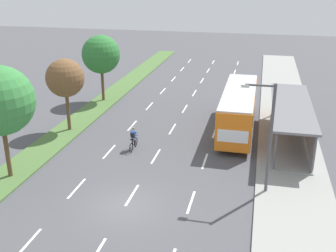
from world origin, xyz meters
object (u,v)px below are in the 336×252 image
at_px(bus_shelter, 294,119).
at_px(bus, 239,106).
at_px(median_tree_third, 101,55).
at_px(median_tree_second, 65,78).
at_px(streetlight, 268,131).
at_px(cyclist, 133,139).

relative_size(bus_shelter, bus, 1.05).
bearing_deg(median_tree_third, bus, -20.28).
height_order(bus, median_tree_third, median_tree_third).
height_order(bus, median_tree_second, median_tree_second).
height_order(bus_shelter, bus, bus).
distance_m(median_tree_second, streetlight, 16.96).
relative_size(bus, median_tree_third, 1.75).
xyz_separation_m(bus, cyclist, (-7.15, -5.71, -1.28)).
distance_m(cyclist, median_tree_second, 7.63).
height_order(cyclist, median_tree_third, median_tree_third).
bearing_deg(bus, bus_shelter, -21.35).
bearing_deg(bus_shelter, streetlight, -104.26).
xyz_separation_m(bus, median_tree_second, (-13.40, -3.28, 2.34)).
distance_m(bus_shelter, median_tree_second, 17.94).
xyz_separation_m(cyclist, median_tree_third, (-6.57, 10.78, 3.92)).
bearing_deg(median_tree_second, cyclist, -21.26).
relative_size(median_tree_second, streetlight, 0.90).
bearing_deg(median_tree_second, median_tree_third, 92.18).
bearing_deg(cyclist, streetlight, -24.63).
relative_size(bus, streetlight, 1.74).
bearing_deg(bus_shelter, median_tree_third, 159.46).
relative_size(bus_shelter, median_tree_third, 1.83).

